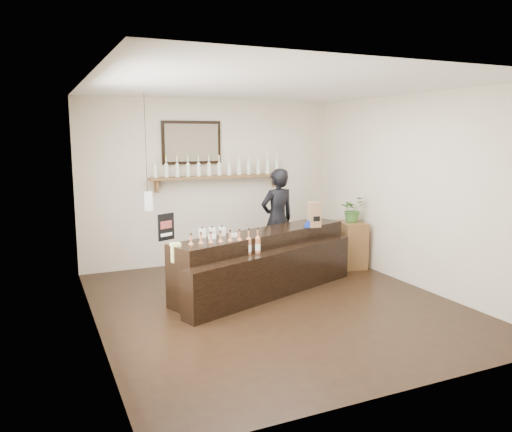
{
  "coord_description": "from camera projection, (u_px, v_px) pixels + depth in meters",
  "views": [
    {
      "loc": [
        -2.82,
        -5.67,
        2.22
      ],
      "look_at": [
        0.04,
        0.7,
        1.07
      ],
      "focal_mm": 35.0,
      "sensor_mm": 36.0,
      "label": 1
    }
  ],
  "objects": [
    {
      "name": "tape_dispenser",
      "position": [
        309.0,
        225.0,
        7.44
      ],
      "size": [
        0.14,
        0.07,
        0.11
      ],
      "color": "#1831AB",
      "rests_on": "counter"
    },
    {
      "name": "side_cabinet",
      "position": [
        351.0,
        245.0,
        8.38
      ],
      "size": [
        0.47,
        0.59,
        0.77
      ],
      "color": "brown",
      "rests_on": "ground"
    },
    {
      "name": "counter",
      "position": [
        266.0,
        263.0,
        7.12
      ],
      "size": [
        3.01,
        1.8,
        0.99
      ],
      "color": "black",
      "rests_on": "ground"
    },
    {
      "name": "ground",
      "position": [
        275.0,
        304.0,
        6.6
      ],
      "size": [
        5.0,
        5.0,
        0.0
      ],
      "primitive_type": "plane",
      "color": "black",
      "rests_on": "ground"
    },
    {
      "name": "paper_bag",
      "position": [
        314.0,
        215.0,
        7.47
      ],
      "size": [
        0.19,
        0.15,
        0.38
      ],
      "color": "brown",
      "rests_on": "counter"
    },
    {
      "name": "shopkeeper",
      "position": [
        277.0,
        213.0,
        8.17
      ],
      "size": [
        0.74,
        0.54,
        1.89
      ],
      "primitive_type": "imported",
      "rotation": [
        0.0,
        0.0,
        3.27
      ],
      "color": "black",
      "rests_on": "ground"
    },
    {
      "name": "potted_plant",
      "position": [
        352.0,
        209.0,
        8.28
      ],
      "size": [
        0.46,
        0.42,
        0.43
      ],
      "primitive_type": "imported",
      "rotation": [
        0.0,
        0.0,
        0.24
      ],
      "color": "#3D6F2C",
      "rests_on": "side_cabinet"
    },
    {
      "name": "promo_sign",
      "position": [
        166.0,
        227.0,
        6.54
      ],
      "size": [
        0.24,
        0.12,
        0.36
      ],
      "color": "black",
      "rests_on": "counter"
    },
    {
      "name": "room_shell",
      "position": [
        276.0,
        175.0,
        6.32
      ],
      "size": [
        5.0,
        5.0,
        5.0
      ],
      "color": "beige",
      "rests_on": "ground"
    },
    {
      "name": "back_wall_decor",
      "position": [
        205.0,
        162.0,
        8.4
      ],
      "size": [
        2.66,
        0.96,
        1.69
      ],
      "color": "brown",
      "rests_on": "ground"
    }
  ]
}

